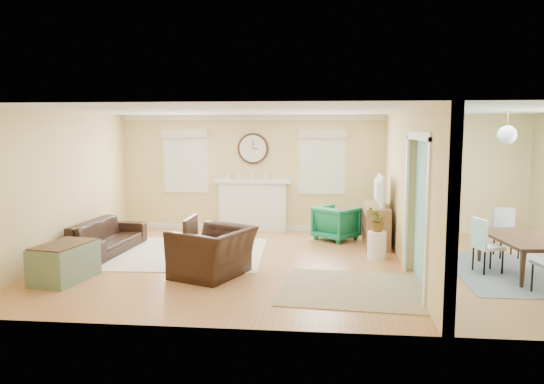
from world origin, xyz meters
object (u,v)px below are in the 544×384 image
(green_chair, at_px, (336,223))
(sofa, at_px, (106,236))
(eames_chair, at_px, (213,252))
(dining_table, at_px, (525,255))
(credenza, at_px, (376,225))

(green_chair, bearing_deg, sofa, 58.24)
(eames_chair, bearing_deg, dining_table, 120.47)
(sofa, distance_m, eames_chair, 2.72)
(green_chair, distance_m, credenza, 0.86)
(green_chair, height_order, dining_table, green_chair)
(credenza, xyz_separation_m, dining_table, (2.19, -1.87, -0.10))
(dining_table, bearing_deg, green_chair, 45.52)
(sofa, xyz_separation_m, green_chair, (4.31, 1.53, 0.06))
(eames_chair, relative_size, credenza, 0.86)
(green_chair, bearing_deg, dining_table, -178.96)
(eames_chair, bearing_deg, credenza, 155.63)
(eames_chair, bearing_deg, sofa, -97.86)
(sofa, distance_m, dining_table, 7.29)
(green_chair, relative_size, dining_table, 0.46)
(dining_table, bearing_deg, sofa, 77.31)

